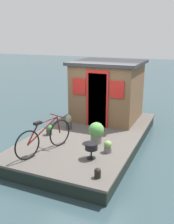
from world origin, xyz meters
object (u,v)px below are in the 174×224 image
object	(u,v)px
potted_plant_succulent	(49,130)
mooring_bollard	(98,173)
bicycle	(45,137)
potted_plant_sage	(96,132)
charcoal_grill	(91,147)
houseboat_cabin	(108,90)
potted_plant_geranium	(69,122)
potted_plant_thyme	(108,147)

from	to	relation	value
potted_plant_succulent	mooring_bollard	world-z (taller)	potted_plant_succulent
bicycle	mooring_bollard	xyz separation A→B (m)	(-0.62, -1.65, -0.28)
potted_plant_succulent	potted_plant_sage	distance (m)	1.49
potted_plant_sage	charcoal_grill	bearing A→B (deg)	-165.58
mooring_bollard	potted_plant_sage	bearing A→B (deg)	22.38
houseboat_cabin	bicycle	world-z (taller)	houseboat_cabin
potted_plant_geranium	charcoal_grill	world-z (taller)	potted_plant_geranium
bicycle	potted_plant_sage	distance (m)	1.43
potted_plant_succulent	potted_plant_thyme	xyz separation A→B (m)	(-0.43, -1.97, -0.01)
bicycle	houseboat_cabin	bearing A→B (deg)	-8.84
bicycle	mooring_bollard	size ratio (longest dim) A/B	7.80
houseboat_cabin	potted_plant_sage	bearing A→B (deg)	-168.30
houseboat_cabin	potted_plant_succulent	world-z (taller)	houseboat_cabin
potted_plant_succulent	charcoal_grill	world-z (taller)	charcoal_grill
bicycle	potted_plant_thyme	world-z (taller)	bicycle
potted_plant_succulent	mooring_bollard	xyz separation A→B (m)	(-1.66, -2.17, -0.05)
potted_plant_thyme	charcoal_grill	bearing A→B (deg)	151.94
houseboat_cabin	charcoal_grill	world-z (taller)	houseboat_cabin
charcoal_grill	mooring_bollard	distance (m)	0.89
mooring_bollard	charcoal_grill	bearing A→B (deg)	31.02
potted_plant_succulent	potted_plant_thyme	size ratio (longest dim) A/B	1.01
potted_plant_thyme	mooring_bollard	size ratio (longest dim) A/B	1.42
bicycle	potted_plant_geranium	xyz separation A→B (m)	(1.73, 0.23, -0.17)
potted_plant_geranium	potted_plant_sage	world-z (taller)	potted_plant_sage
potted_plant_succulent	potted_plant_sage	world-z (taller)	potted_plant_sage
houseboat_cabin	potted_plant_sage	size ratio (longest dim) A/B	3.96
potted_plant_sage	mooring_bollard	distance (m)	1.82
houseboat_cabin	potted_plant_thyme	distance (m)	2.94
potted_plant_succulent	bicycle	bearing A→B (deg)	-153.54
bicycle	charcoal_grill	bearing A→B (deg)	-83.73
houseboat_cabin	potted_plant_geranium	distance (m)	1.86
bicycle	potted_plant_geranium	size ratio (longest dim) A/B	3.68
houseboat_cabin	potted_plant_succulent	bearing A→B (deg)	155.22
potted_plant_geranium	mooring_bollard	bearing A→B (deg)	-141.36
potted_plant_succulent	charcoal_grill	distance (m)	1.94
potted_plant_thyme	charcoal_grill	size ratio (longest dim) A/B	0.81
bicycle	potted_plant_geranium	world-z (taller)	bicycle
houseboat_cabin	charcoal_grill	bearing A→B (deg)	-167.49
mooring_bollard	potted_plant_thyme	bearing A→B (deg)	9.29
potted_plant_sage	potted_plant_thyme	world-z (taller)	potted_plant_sage
bicycle	potted_plant_sage	bearing A→B (deg)	-42.39
mooring_bollard	bicycle	bearing A→B (deg)	69.42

